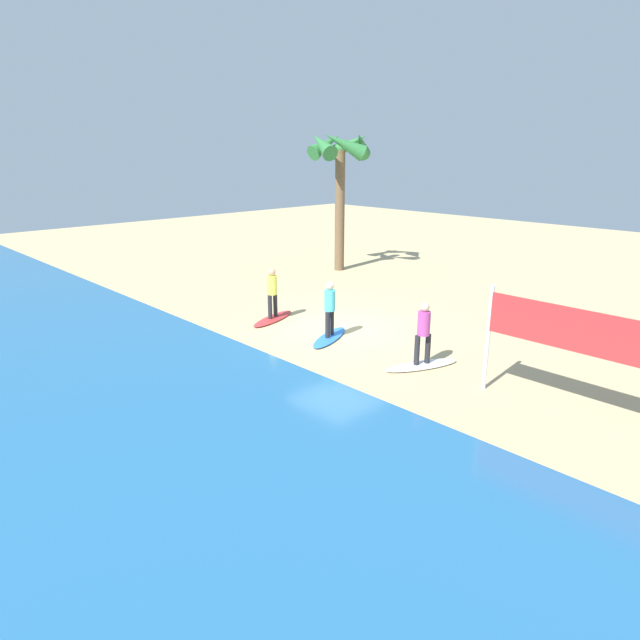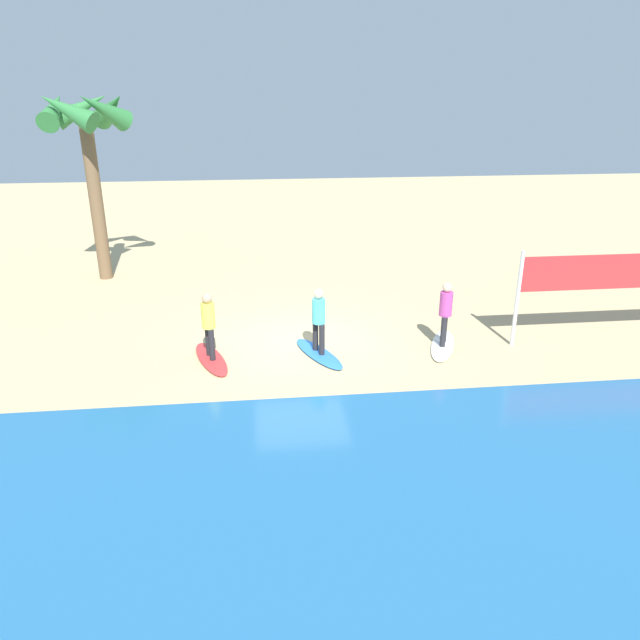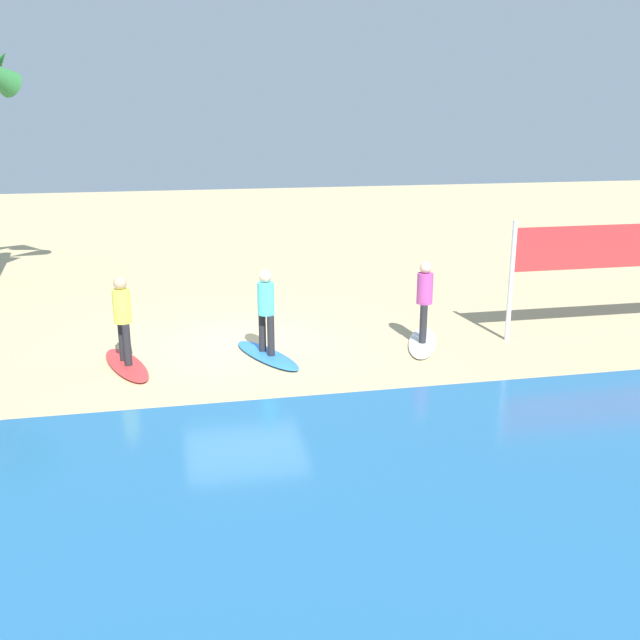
{
  "view_description": "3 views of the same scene",
  "coord_description": "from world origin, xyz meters",
  "px_view_note": "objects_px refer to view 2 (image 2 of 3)",
  "views": [
    {
      "loc": [
        -11.37,
        11.71,
        5.36
      ],
      "look_at": [
        -0.6,
        1.38,
        0.75
      ],
      "focal_mm": 30.96,
      "sensor_mm": 36.0,
      "label": 1
    },
    {
      "loc": [
        1.07,
        14.13,
        6.2
      ],
      "look_at": [
        -0.35,
        1.59,
        1.26
      ],
      "focal_mm": 33.27,
      "sensor_mm": 36.0,
      "label": 2
    },
    {
      "loc": [
        1.25,
        13.85,
        4.62
      ],
      "look_at": [
        -1.43,
        0.87,
        0.72
      ],
      "focal_mm": 40.25,
      "sensor_mm": 36.0,
      "label": 3
    }
  ],
  "objects_px": {
    "surfboard_white": "(443,345)",
    "palm_tree": "(86,127)",
    "surfboard_red": "(211,359)",
    "surfer_red": "(208,321)",
    "surfer_blue": "(319,316)",
    "surfboard_blue": "(319,354)",
    "surfer_white": "(446,309)"
  },
  "relations": [
    {
      "from": "surfer_blue",
      "to": "surfer_red",
      "type": "distance_m",
      "value": 2.64
    },
    {
      "from": "surfboard_blue",
      "to": "surfboard_red",
      "type": "distance_m",
      "value": 2.64
    },
    {
      "from": "surfer_blue",
      "to": "surfboard_red",
      "type": "height_order",
      "value": "surfer_blue"
    },
    {
      "from": "surfer_blue",
      "to": "surfboard_blue",
      "type": "bearing_deg",
      "value": 90.0
    },
    {
      "from": "surfboard_blue",
      "to": "surfer_blue",
      "type": "height_order",
      "value": "surfer_blue"
    },
    {
      "from": "surfer_white",
      "to": "surfer_blue",
      "type": "height_order",
      "value": "same"
    },
    {
      "from": "surfboard_white",
      "to": "surfer_red",
      "type": "height_order",
      "value": "surfer_red"
    },
    {
      "from": "surfboard_white",
      "to": "surfer_white",
      "type": "bearing_deg",
      "value": 125.9
    },
    {
      "from": "surfboard_red",
      "to": "surfer_red",
      "type": "distance_m",
      "value": 0.99
    },
    {
      "from": "surfer_white",
      "to": "palm_tree",
      "type": "relative_size",
      "value": 0.26
    },
    {
      "from": "surfboard_blue",
      "to": "surfboard_red",
      "type": "relative_size",
      "value": 1.0
    },
    {
      "from": "surfboard_white",
      "to": "surfer_blue",
      "type": "relative_size",
      "value": 1.28
    },
    {
      "from": "surfboard_white",
      "to": "palm_tree",
      "type": "distance_m",
      "value": 13.19
    },
    {
      "from": "surfboard_blue",
      "to": "palm_tree",
      "type": "bearing_deg",
      "value": -160.52
    },
    {
      "from": "surfer_white",
      "to": "surfboard_red",
      "type": "bearing_deg",
      "value": 1.53
    },
    {
      "from": "surfer_white",
      "to": "surfer_blue",
      "type": "distance_m",
      "value": 3.23
    },
    {
      "from": "surfer_blue",
      "to": "surfboard_red",
      "type": "xyz_separation_m",
      "value": [
        2.64,
        0.01,
        -0.99
      ]
    },
    {
      "from": "surfboard_white",
      "to": "surfboard_blue",
      "type": "relative_size",
      "value": 1.0
    },
    {
      "from": "surfboard_red",
      "to": "surfer_red",
      "type": "relative_size",
      "value": 1.28
    },
    {
      "from": "surfer_red",
      "to": "palm_tree",
      "type": "height_order",
      "value": "palm_tree"
    },
    {
      "from": "surfer_white",
      "to": "surfer_red",
      "type": "height_order",
      "value": "same"
    },
    {
      "from": "surfboard_white",
      "to": "surfer_white",
      "type": "xyz_separation_m",
      "value": [
        -0.0,
        -0.0,
        0.99
      ]
    },
    {
      "from": "surfer_white",
      "to": "surfer_red",
      "type": "bearing_deg",
      "value": 1.53
    },
    {
      "from": "surfer_white",
      "to": "surfboard_blue",
      "type": "bearing_deg",
      "value": 2.63
    },
    {
      "from": "surfboard_white",
      "to": "surfer_blue",
      "type": "xyz_separation_m",
      "value": [
        3.22,
        0.15,
        0.99
      ]
    },
    {
      "from": "surfer_blue",
      "to": "palm_tree",
      "type": "relative_size",
      "value": 0.26
    },
    {
      "from": "surfer_blue",
      "to": "surfer_red",
      "type": "bearing_deg",
      "value": 0.18
    },
    {
      "from": "surfboard_blue",
      "to": "palm_tree",
      "type": "relative_size",
      "value": 0.33
    },
    {
      "from": "surfer_white",
      "to": "surfer_red",
      "type": "xyz_separation_m",
      "value": [
        5.86,
        0.16,
        0.0
      ]
    },
    {
      "from": "surfboard_blue",
      "to": "palm_tree",
      "type": "xyz_separation_m",
      "value": [
        6.69,
        -7.27,
        5.0
      ]
    },
    {
      "from": "surfboard_white",
      "to": "surfboard_blue",
      "type": "distance_m",
      "value": 3.23
    },
    {
      "from": "surfer_white",
      "to": "surfboard_blue",
      "type": "height_order",
      "value": "surfer_white"
    }
  ]
}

